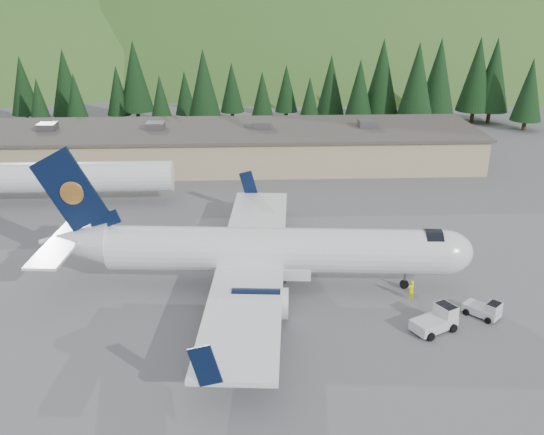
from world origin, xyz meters
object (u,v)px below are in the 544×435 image
(second_airliner, at_px, (52,176))
(baggage_tug_b, at_px, (485,310))
(baggage_tug_a, at_px, (437,320))
(ramp_worker, at_px, (411,290))
(airliner, at_px, (262,251))
(terminal_building, at_px, (227,146))

(second_airliner, height_order, baggage_tug_b, second_airliner)
(baggage_tug_a, height_order, ramp_worker, baggage_tug_a)
(airliner, distance_m, ramp_worker, 12.72)
(baggage_tug_a, xyz_separation_m, baggage_tug_b, (4.29, 1.61, -0.17))
(airliner, height_order, second_airliner, airliner)
(airliner, xyz_separation_m, second_airliner, (-23.85, 21.91, 0.07))
(baggage_tug_b, bearing_deg, airliner, -152.06)
(baggage_tug_b, distance_m, ramp_worker, 5.91)
(airliner, relative_size, baggage_tug_b, 12.58)
(baggage_tug_a, xyz_separation_m, terminal_building, (-16.84, 45.51, 1.80))
(baggage_tug_a, relative_size, terminal_building, 0.05)
(second_airliner, height_order, baggage_tug_a, second_airliner)
(second_airliner, height_order, terminal_building, second_airliner)
(second_airliner, distance_m, baggage_tug_a, 47.20)
(baggage_tug_b, distance_m, terminal_building, 48.75)
(baggage_tug_a, distance_m, ramp_worker, 4.74)
(second_airliner, distance_m, terminal_building, 25.55)
(second_airliner, height_order, ramp_worker, second_airliner)
(baggage_tug_a, height_order, terminal_building, terminal_building)
(ramp_worker, bearing_deg, baggage_tug_b, 125.08)
(baggage_tug_b, bearing_deg, baggage_tug_a, -112.27)
(baggage_tug_a, bearing_deg, terminal_building, 82.03)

